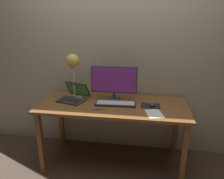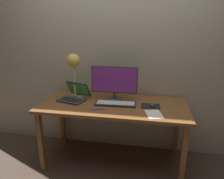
# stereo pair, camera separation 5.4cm
# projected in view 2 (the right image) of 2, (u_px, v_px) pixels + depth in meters

# --- Properties ---
(ground_plane) EXTENTS (4.80, 4.80, 0.00)m
(ground_plane) POSITION_uv_depth(u_px,v_px,m) (113.00, 161.00, 2.54)
(ground_plane) COLOR #47382D
(ground_plane) RESTS_ON ground
(back_wall) EXTENTS (4.80, 0.06, 2.60)m
(back_wall) POSITION_uv_depth(u_px,v_px,m) (119.00, 48.00, 2.51)
(back_wall) COLOR #B2A893
(back_wall) RESTS_ON ground
(desk) EXTENTS (1.60, 0.70, 0.74)m
(desk) POSITION_uv_depth(u_px,v_px,m) (113.00, 110.00, 2.33)
(desk) COLOR brown
(desk) RESTS_ON ground
(monitor) EXTENTS (0.52, 0.17, 0.39)m
(monitor) POSITION_uv_depth(u_px,v_px,m) (114.00, 81.00, 2.36)
(monitor) COLOR #38383A
(monitor) RESTS_ON desk
(keyboard_main) EXTENTS (0.45, 0.16, 0.03)m
(keyboard_main) POSITION_uv_depth(u_px,v_px,m) (116.00, 104.00, 2.28)
(keyboard_main) COLOR #28282B
(keyboard_main) RESTS_ON desk
(laptop) EXTENTS (0.36, 0.36, 0.19)m
(laptop) POSITION_uv_depth(u_px,v_px,m) (75.00, 95.00, 2.43)
(laptop) COLOR #38383A
(laptop) RESTS_ON desk
(desk_lamp) EXTENTS (0.18, 0.18, 0.52)m
(desk_lamp) POSITION_uv_depth(u_px,v_px,m) (74.00, 66.00, 2.38)
(desk_lamp) COLOR beige
(desk_lamp) RESTS_ON desk
(mousepad) EXTENTS (0.20, 0.16, 0.00)m
(mousepad) POSITION_uv_depth(u_px,v_px,m) (150.00, 106.00, 2.24)
(mousepad) COLOR black
(mousepad) RESTS_ON desk
(mouse) EXTENTS (0.06, 0.10, 0.03)m
(mouse) POSITION_uv_depth(u_px,v_px,m) (152.00, 105.00, 2.24)
(mouse) COLOR #38383A
(mouse) RESTS_ON mousepad
(paper_sheet_near_mouse) EXTENTS (0.20, 0.24, 0.00)m
(paper_sheet_near_mouse) POSITION_uv_depth(u_px,v_px,m) (154.00, 114.00, 2.05)
(paper_sheet_near_mouse) COLOR white
(paper_sheet_near_mouse) RESTS_ON desk
(pen) EXTENTS (0.14, 0.05, 0.01)m
(pen) POSITION_uv_depth(u_px,v_px,m) (98.00, 109.00, 2.16)
(pen) COLOR #2633A5
(pen) RESTS_ON desk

